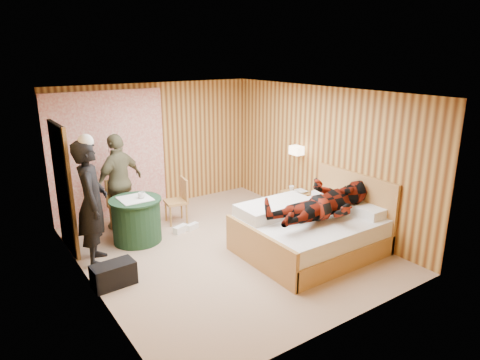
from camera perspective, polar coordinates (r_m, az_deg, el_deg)
floor at (r=7.06m, az=-2.23°, el=-9.04°), size 4.20×5.00×0.01m
ceiling at (r=6.38m, az=-2.49°, el=11.62°), size 4.20×5.00×0.01m
wall_back at (r=8.77m, az=-11.11°, el=4.46°), size 4.20×0.02×2.50m
wall_left at (r=5.83m, az=-20.13°, el=-2.49°), size 0.02×5.00×2.50m
wall_right at (r=7.89m, az=10.69°, el=3.13°), size 0.02×5.00×2.50m
curtain at (r=8.38m, az=-17.16°, el=3.11°), size 2.20×0.08×2.40m
doorway at (r=7.21m, az=-22.52°, el=-1.03°), size 0.06×0.90×2.05m
wall_lamp at (r=8.08m, az=7.57°, el=3.95°), size 0.26×0.24×0.16m
bed at (r=6.94m, az=9.49°, el=-6.72°), size 2.12×1.67×1.15m
nightstand at (r=8.29m, az=7.41°, el=-3.21°), size 0.38×0.52×0.50m
round_table at (r=7.36m, az=-13.63°, el=-5.17°), size 0.85×0.85×0.76m
chair_far at (r=7.90m, az=-15.63°, el=-2.57°), size 0.52×0.52×0.93m
chair_near at (r=7.99m, az=-8.08°, el=-2.27°), size 0.43×0.43×0.84m
duffel_bag at (r=6.19m, az=-16.50°, el=-11.99°), size 0.59×0.34×0.32m
sneaker_left at (r=7.77m, az=-6.38°, el=-6.19°), size 0.26×0.16×0.11m
sneaker_right at (r=7.67m, az=-7.93°, el=-6.50°), size 0.30×0.20×0.12m
woman_standing at (r=6.63m, az=-19.13°, el=-2.91°), size 0.65×0.80×1.89m
man_at_table at (r=7.84m, az=-15.76°, el=-0.23°), size 1.09×0.80×1.72m
man_on_bed at (r=6.57m, az=11.33°, el=-1.90°), size 0.86×0.67×1.77m
book_lower at (r=8.17m, az=7.70°, el=-1.65°), size 0.21×0.26×0.02m
book_upper at (r=8.16m, az=7.71°, el=-1.52°), size 0.18×0.23×0.02m
cup_nightstand at (r=8.29m, az=6.88°, el=-1.09°), size 0.10×0.10×0.09m
cup_table at (r=7.20m, az=-12.97°, el=-2.00°), size 0.15×0.15×0.10m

